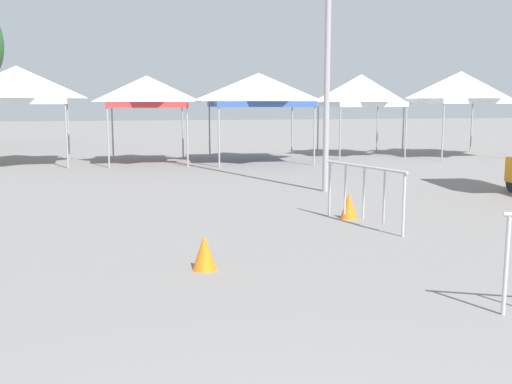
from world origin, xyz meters
TOP-DOWN VIEW (x-y plane):
  - canopy_tent_behind_left at (-4.06, 20.03)m, footprint 3.47×3.47m
  - canopy_tent_far_left at (0.28, 19.67)m, footprint 2.87×2.87m
  - canopy_tent_behind_right at (4.25, 19.29)m, footprint 3.64×3.64m
  - canopy_tent_center at (8.81, 20.68)m, footprint 2.88×2.88m
  - canopy_tent_right_of_center at (12.60, 19.62)m, footprint 3.44×3.44m
  - crowd_barrier_by_lift at (3.41, 7.88)m, footprint 0.64×2.03m
  - traffic_cone_lot_center at (3.40, 8.53)m, footprint 0.32×0.32m
  - traffic_cone_near_barrier at (0.28, 5.77)m, footprint 0.32×0.32m

SIDE VIEW (x-z plane):
  - traffic_cone_near_barrier at x=0.28m, z-range 0.00..0.46m
  - traffic_cone_lot_center at x=3.40m, z-range 0.00..0.49m
  - crowd_barrier_by_lift at x=3.41m, z-range 0.22..1.29m
  - canopy_tent_far_left at x=0.28m, z-range 0.99..4.07m
  - canopy_tent_behind_right at x=4.25m, z-range 1.00..4.20m
  - canopy_tent_center at x=8.81m, z-range 0.99..4.25m
  - canopy_tent_right_of_center at x=12.60m, z-range 1.05..4.43m
  - canopy_tent_behind_left at x=-4.06m, z-range 1.05..4.44m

